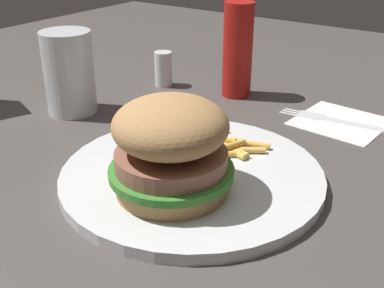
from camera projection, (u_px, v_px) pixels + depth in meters
The scene contains 9 objects.
ground_plane at pixel (201, 179), 0.50m from camera, with size 1.60×1.60×0.00m, color #47423F.
plate at pixel (192, 175), 0.50m from camera, with size 0.27×0.27×0.01m, color silver.
sandwich at pixel (170, 146), 0.44m from camera, with size 0.12×0.12×0.09m.
fries_pile at pixel (217, 144), 0.54m from camera, with size 0.12×0.10×0.01m.
napkin at pixel (341, 122), 0.64m from camera, with size 0.11×0.11×0.00m, color white.
fork at pixel (340, 120), 0.64m from camera, with size 0.17×0.03×0.00m.
drink_glass at pixel (70, 77), 0.65m from camera, with size 0.07×0.07×0.11m.
ketchup_bottle at pixel (238, 50), 0.70m from camera, with size 0.04×0.04×0.14m, color #B21914.
salt_shaker at pixel (163, 69), 0.76m from camera, with size 0.03×0.03×0.06m, color white.
Camera 1 is at (0.24, -0.36, 0.25)m, focal length 44.52 mm.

